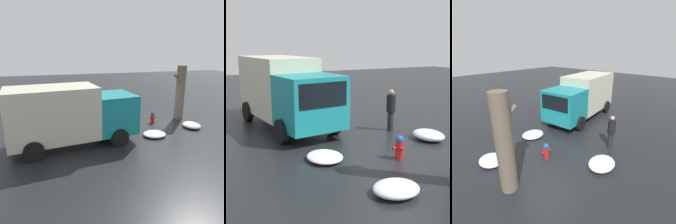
% 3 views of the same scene
% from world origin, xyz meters
% --- Properties ---
extents(ground_plane, '(60.00, 60.00, 0.00)m').
position_xyz_m(ground_plane, '(0.00, 0.00, 0.00)').
color(ground_plane, black).
extents(fire_hydrant, '(0.46, 0.36, 0.77)m').
position_xyz_m(fire_hydrant, '(0.00, 0.00, 0.39)').
color(fire_hydrant, red).
rests_on(fire_hydrant, ground_plane).
extents(delivery_truck, '(6.42, 3.03, 2.99)m').
position_xyz_m(delivery_truck, '(5.44, 1.95, 1.61)').
color(delivery_truck, teal).
rests_on(delivery_truck, ground_plane).
extents(pedestrian, '(0.38, 0.38, 1.73)m').
position_xyz_m(pedestrian, '(2.85, -1.74, 0.94)').
color(pedestrian, '#23232D').
rests_on(pedestrian, ground_plane).
extents(snow_pile_by_hydrant, '(1.27, 1.10, 0.24)m').
position_xyz_m(snow_pile_by_hydrant, '(0.94, 2.15, 0.12)').
color(snow_pile_by_hydrant, white).
rests_on(snow_pile_by_hydrant, ground_plane).
extents(snow_pile_curbside, '(1.01, 1.18, 0.31)m').
position_xyz_m(snow_pile_curbside, '(-1.89, 1.54, 0.16)').
color(snow_pile_curbside, white).
rests_on(snow_pile_curbside, ground_plane).
extents(snow_pile_by_tree, '(1.32, 1.05, 0.37)m').
position_xyz_m(snow_pile_by_tree, '(1.13, -2.25, 0.18)').
color(snow_pile_by_tree, white).
rests_on(snow_pile_by_tree, ground_plane).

